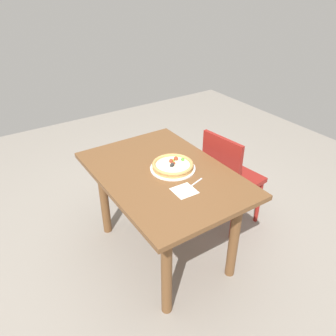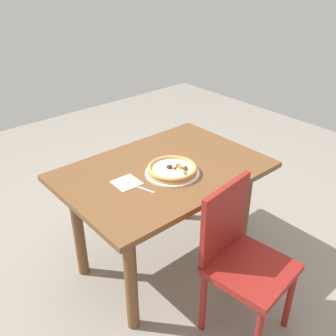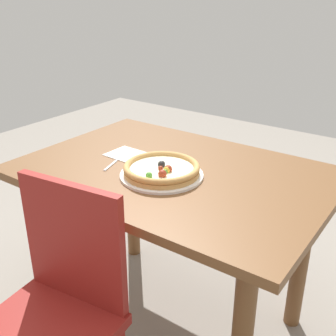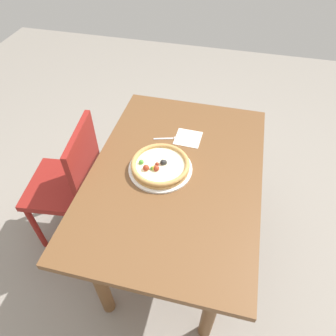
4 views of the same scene
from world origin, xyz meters
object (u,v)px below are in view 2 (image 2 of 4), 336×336
fork (140,187)px  pizza (173,169)px  dining_table (164,186)px  napkin (127,183)px  chair_near (241,257)px  plate (173,173)px

fork → pizza: bearing=-106.5°
dining_table → napkin: bearing=177.6°
chair_near → pizza: 0.63m
chair_near → plate: chair_near is taller
chair_near → fork: (-0.23, 0.56, 0.26)m
plate → fork: (-0.24, -0.00, -0.00)m
plate → chair_near: bearing=-91.2°
dining_table → napkin: 0.29m
chair_near → fork: 0.66m
plate → napkin: (-0.27, 0.09, -0.00)m
chair_near → dining_table: bearing=-97.7°
chair_near → plate: bearing=-98.1°
pizza → fork: (-0.24, 0.00, -0.03)m
chair_near → plate: 0.62m
napkin → plate: bearing=-18.7°
fork → napkin: fork is taller
dining_table → plate: bearing=-87.7°
dining_table → chair_near: bearing=-90.7°
dining_table → plate: 0.15m
chair_near → pizza: size_ratio=3.01×
dining_table → fork: fork is taller
pizza → napkin: size_ratio=2.09×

